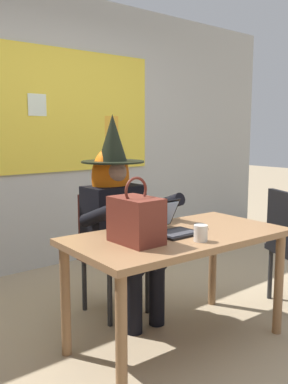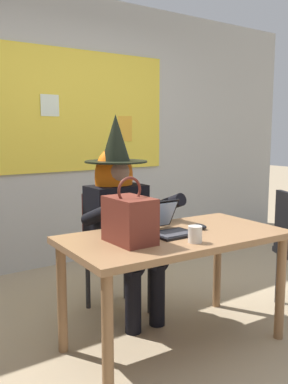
% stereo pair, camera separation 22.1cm
% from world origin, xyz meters
% --- Properties ---
extents(ground_plane, '(24.00, 24.00, 0.00)m').
position_xyz_m(ground_plane, '(0.00, 0.00, 0.00)').
color(ground_plane, tan).
extents(wall_back_bulletin, '(6.47, 2.16, 2.69)m').
position_xyz_m(wall_back_bulletin, '(-0.00, 2.00, 1.36)').
color(wall_back_bulletin, '#B2B2AD').
rests_on(wall_back_bulletin, ground).
extents(desk_main, '(1.42, 0.79, 0.72)m').
position_xyz_m(desk_main, '(-0.14, 0.02, 0.63)').
color(desk_main, '#8E6642').
rests_on(desk_main, ground).
extents(chair_at_desk, '(0.43, 0.43, 0.89)m').
position_xyz_m(chair_at_desk, '(-0.16, 0.75, 0.49)').
color(chair_at_desk, '#4C1E19').
rests_on(chair_at_desk, ground).
extents(person_costumed, '(0.60, 0.69, 1.47)m').
position_xyz_m(person_costumed, '(-0.16, 0.63, 0.79)').
color(person_costumed, black).
rests_on(person_costumed, ground).
extents(laptop, '(0.26, 0.31, 0.20)m').
position_xyz_m(laptop, '(-0.17, 0.07, 0.77)').
color(laptop, black).
rests_on(laptop, desk_main).
extents(computer_mouse, '(0.07, 0.11, 0.03)m').
position_xyz_m(computer_mouse, '(0.07, 0.03, 0.74)').
color(computer_mouse, black).
rests_on(computer_mouse, desk_main).
extents(handbag, '(0.20, 0.30, 0.38)m').
position_xyz_m(handbag, '(-0.48, 0.02, 0.86)').
color(handbag, maroon).
rests_on(handbag, desk_main).
extents(coffee_mug, '(0.08, 0.08, 0.09)m').
position_xyz_m(coffee_mug, '(-0.17, -0.19, 0.77)').
color(coffee_mug, silver).
rests_on(coffee_mug, desk_main).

